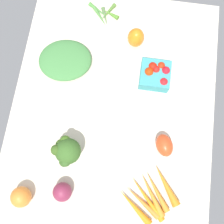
{
  "coord_description": "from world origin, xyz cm",
  "views": [
    {
      "loc": [
        -25.09,
        -3.54,
        102.26
      ],
      "look_at": [
        0.0,
        0.0,
        4.0
      ],
      "focal_mm": 44.15,
      "sensor_mm": 36.0,
      "label": 1
    }
  ],
  "objects_px": {
    "leafy_greens_clump": "(65,60)",
    "okra_pile": "(104,14)",
    "red_onion_near_basket": "(62,192)",
    "berry_basket": "(156,74)",
    "bell_pepper_orange": "(136,38)",
    "heirloom_tomato_orange": "(21,197)",
    "broccoli_head": "(67,151)",
    "carrot_bunch": "(151,195)",
    "roma_tomato": "(164,145)"
  },
  "relations": [
    {
      "from": "leafy_greens_clump",
      "to": "okra_pile",
      "type": "relative_size",
      "value": 1.52
    },
    {
      "from": "red_onion_near_basket",
      "to": "okra_pile",
      "type": "bearing_deg",
      "value": -2.97
    },
    {
      "from": "leafy_greens_clump",
      "to": "okra_pile",
      "type": "distance_m",
      "value": 0.26
    },
    {
      "from": "berry_basket",
      "to": "red_onion_near_basket",
      "type": "relative_size",
      "value": 1.7
    },
    {
      "from": "leafy_greens_clump",
      "to": "bell_pepper_orange",
      "type": "distance_m",
      "value": 0.29
    },
    {
      "from": "red_onion_near_basket",
      "to": "heirloom_tomato_orange",
      "type": "distance_m",
      "value": 0.14
    },
    {
      "from": "berry_basket",
      "to": "broccoli_head",
      "type": "xyz_separation_m",
      "value": [
        -0.34,
        0.27,
        0.04
      ]
    },
    {
      "from": "leafy_greens_clump",
      "to": "heirloom_tomato_orange",
      "type": "height_order",
      "value": "heirloom_tomato_orange"
    },
    {
      "from": "broccoli_head",
      "to": "carrot_bunch",
      "type": "bearing_deg",
      "value": -108.77
    },
    {
      "from": "roma_tomato",
      "to": "leafy_greens_clump",
      "type": "bearing_deg",
      "value": -146.7
    },
    {
      "from": "berry_basket",
      "to": "okra_pile",
      "type": "bearing_deg",
      "value": 43.41
    },
    {
      "from": "carrot_bunch",
      "to": "heirloom_tomato_orange",
      "type": "bearing_deg",
      "value": 98.55
    },
    {
      "from": "broccoli_head",
      "to": "okra_pile",
      "type": "xyz_separation_m",
      "value": [
        0.58,
        -0.04,
        -0.06
      ]
    },
    {
      "from": "red_onion_near_basket",
      "to": "heirloom_tomato_orange",
      "type": "height_order",
      "value": "heirloom_tomato_orange"
    },
    {
      "from": "carrot_bunch",
      "to": "okra_pile",
      "type": "bearing_deg",
      "value": 21.05
    },
    {
      "from": "heirloom_tomato_orange",
      "to": "carrot_bunch",
      "type": "relative_size",
      "value": 0.32
    },
    {
      "from": "okra_pile",
      "to": "leafy_greens_clump",
      "type": "bearing_deg",
      "value": 152.84
    },
    {
      "from": "bell_pepper_orange",
      "to": "carrot_bunch",
      "type": "bearing_deg",
      "value": -167.88
    },
    {
      "from": "red_onion_near_basket",
      "to": "broccoli_head",
      "type": "distance_m",
      "value": 0.14
    },
    {
      "from": "leafy_greens_clump",
      "to": "broccoli_head",
      "type": "relative_size",
      "value": 1.78
    },
    {
      "from": "berry_basket",
      "to": "red_onion_near_basket",
      "type": "height_order",
      "value": "same"
    },
    {
      "from": "leafy_greens_clump",
      "to": "roma_tomato",
      "type": "xyz_separation_m",
      "value": [
        -0.28,
        -0.41,
        0.01
      ]
    },
    {
      "from": "leafy_greens_clump",
      "to": "broccoli_head",
      "type": "xyz_separation_m",
      "value": [
        -0.35,
        -0.08,
        0.05
      ]
    },
    {
      "from": "red_onion_near_basket",
      "to": "roma_tomato",
      "type": "relative_size",
      "value": 0.81
    },
    {
      "from": "bell_pepper_orange",
      "to": "okra_pile",
      "type": "bearing_deg",
      "value": 51.61
    },
    {
      "from": "bell_pepper_orange",
      "to": "red_onion_near_basket",
      "type": "bearing_deg",
      "value": 163.61
    },
    {
      "from": "red_onion_near_basket",
      "to": "okra_pile",
      "type": "height_order",
      "value": "red_onion_near_basket"
    },
    {
      "from": "okra_pile",
      "to": "roma_tomato",
      "type": "distance_m",
      "value": 0.59
    },
    {
      "from": "heirloom_tomato_orange",
      "to": "carrot_bunch",
      "type": "height_order",
      "value": "heirloom_tomato_orange"
    },
    {
      "from": "leafy_greens_clump",
      "to": "broccoli_head",
      "type": "height_order",
      "value": "broccoli_head"
    },
    {
      "from": "red_onion_near_basket",
      "to": "berry_basket",
      "type": "bearing_deg",
      "value": -29.87
    },
    {
      "from": "broccoli_head",
      "to": "roma_tomato",
      "type": "height_order",
      "value": "broccoli_head"
    },
    {
      "from": "leafy_greens_clump",
      "to": "carrot_bunch",
      "type": "distance_m",
      "value": 0.59
    },
    {
      "from": "roma_tomato",
      "to": "carrot_bunch",
      "type": "bearing_deg",
      "value": -31.47
    },
    {
      "from": "red_onion_near_basket",
      "to": "carrot_bunch",
      "type": "xyz_separation_m",
      "value": [
        0.03,
        -0.3,
        -0.02
      ]
    },
    {
      "from": "leafy_greens_clump",
      "to": "bell_pepper_orange",
      "type": "xyz_separation_m",
      "value": [
        0.12,
        -0.26,
        0.02
      ]
    },
    {
      "from": "berry_basket",
      "to": "bell_pepper_orange",
      "type": "relative_size",
      "value": 1.25
    },
    {
      "from": "red_onion_near_basket",
      "to": "heirloom_tomato_orange",
      "type": "relative_size",
      "value": 0.93
    },
    {
      "from": "leafy_greens_clump",
      "to": "heirloom_tomato_orange",
      "type": "distance_m",
      "value": 0.52
    },
    {
      "from": "berry_basket",
      "to": "heirloom_tomato_orange",
      "type": "relative_size",
      "value": 1.59
    },
    {
      "from": "heirloom_tomato_orange",
      "to": "leafy_greens_clump",
      "type": "bearing_deg",
      "value": -5.77
    },
    {
      "from": "leafy_greens_clump",
      "to": "okra_pile",
      "type": "height_order",
      "value": "leafy_greens_clump"
    },
    {
      "from": "leafy_greens_clump",
      "to": "broccoli_head",
      "type": "distance_m",
      "value": 0.36
    },
    {
      "from": "berry_basket",
      "to": "broccoli_head",
      "type": "bearing_deg",
      "value": 140.86
    },
    {
      "from": "bell_pepper_orange",
      "to": "broccoli_head",
      "type": "bearing_deg",
      "value": 158.93
    },
    {
      "from": "red_onion_near_basket",
      "to": "bell_pepper_orange",
      "type": "relative_size",
      "value": 0.74
    },
    {
      "from": "broccoli_head",
      "to": "heirloom_tomato_orange",
      "type": "bearing_deg",
      "value": 142.26
    },
    {
      "from": "carrot_bunch",
      "to": "red_onion_near_basket",
      "type": "bearing_deg",
      "value": 95.75
    },
    {
      "from": "okra_pile",
      "to": "carrot_bunch",
      "type": "distance_m",
      "value": 0.74
    },
    {
      "from": "berry_basket",
      "to": "red_onion_near_basket",
      "type": "bearing_deg",
      "value": 150.13
    }
  ]
}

